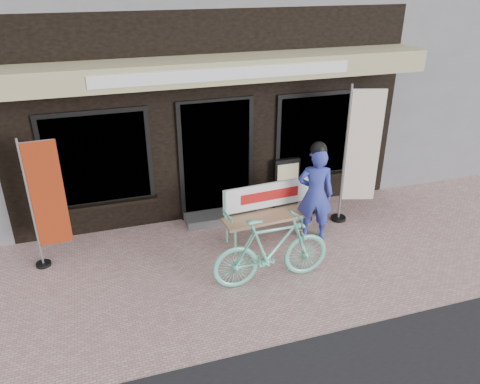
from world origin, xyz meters
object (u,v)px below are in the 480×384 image
object	(u,v)px
person	(315,192)
menu_stand	(286,183)
nobori_cream	(359,154)
bench	(272,207)
bicycle	(272,250)
nobori_red	(46,202)

from	to	relation	value
person	menu_stand	bearing A→B (deg)	112.14
nobori_cream	menu_stand	world-z (taller)	nobori_cream
bench	menu_stand	xyz separation A→B (m)	(0.65, 0.93, -0.05)
nobori_cream	menu_stand	xyz separation A→B (m)	(-0.97, 0.84, -0.78)
bench	person	bearing A→B (deg)	-24.21
menu_stand	nobori_cream	bearing A→B (deg)	-41.57
person	menu_stand	distance (m)	1.22
bicycle	person	bearing A→B (deg)	-50.17
bench	nobori_red	xyz separation A→B (m)	(-3.48, 0.25, 0.52)
person	menu_stand	xyz separation A→B (m)	(-0.01, 1.18, -0.34)
bench	person	distance (m)	0.76
nobori_cream	bicycle	bearing A→B (deg)	-132.21
bicycle	nobori_red	size ratio (longest dim) A/B	0.85
bench	nobori_cream	world-z (taller)	nobori_cream
nobori_cream	menu_stand	bearing A→B (deg)	155.24
bench	menu_stand	world-z (taller)	menu_stand
bicycle	nobori_cream	xyz separation A→B (m)	(2.08, 1.27, 0.75)
bicycle	menu_stand	size ratio (longest dim) A/B	1.79
bench	nobori_red	bearing A→B (deg)	171.82
nobori_red	bench	bearing A→B (deg)	-7.45
bench	person	size ratio (longest dim) A/B	1.03
bicycle	bench	bearing A→B (deg)	-21.64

